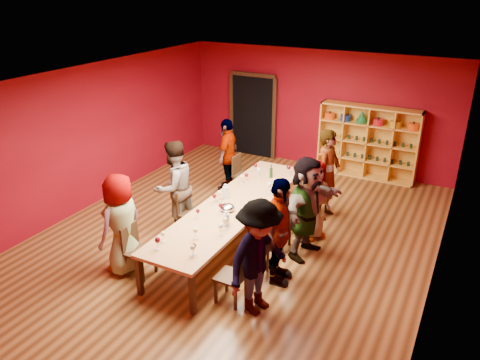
% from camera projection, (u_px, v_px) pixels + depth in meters
% --- Properties ---
extents(room_shell, '(7.10, 9.10, 3.04)m').
position_uv_depth(room_shell, '(234.00, 166.00, 8.32)').
color(room_shell, '#533116').
rests_on(room_shell, ground).
extents(tasting_table, '(1.10, 4.50, 0.75)m').
position_uv_depth(tasting_table, '(234.00, 207.00, 8.64)').
color(tasting_table, '#B17C49').
rests_on(tasting_table, ground).
extents(doorway, '(1.40, 0.17, 2.30)m').
position_uv_depth(doorway, '(253.00, 116.00, 12.85)').
color(doorway, black).
rests_on(doorway, ground).
extents(shelving_unit, '(2.40, 0.40, 1.80)m').
position_uv_depth(shelving_unit, '(368.00, 139.00, 11.43)').
color(shelving_unit, gold).
rests_on(shelving_unit, ground).
extents(chair_person_left_0, '(0.42, 0.42, 0.89)m').
position_uv_depth(chair_person_left_0, '(136.00, 248.00, 7.71)').
color(chair_person_left_0, black).
rests_on(chair_person_left_0, ground).
extents(person_left_0, '(0.53, 0.88, 1.74)m').
position_uv_depth(person_left_0, '(121.00, 224.00, 7.67)').
color(person_left_0, '#47474B').
rests_on(person_left_0, ground).
extents(chair_person_left_2, '(0.42, 0.42, 0.89)m').
position_uv_depth(chair_person_left_2, '(188.00, 210.00, 8.97)').
color(chair_person_left_2, black).
rests_on(chair_person_left_2, ground).
extents(person_left_2, '(0.71, 0.99, 1.84)m').
position_uv_depth(person_left_2, '(174.00, 187.00, 8.93)').
color(person_left_2, '#15183B').
rests_on(person_left_2, ground).
extents(chair_person_left_4, '(0.42, 0.42, 0.89)m').
position_uv_depth(chair_person_left_4, '(241.00, 172.00, 10.74)').
color(chair_person_left_4, black).
rests_on(chair_person_left_4, ground).
extents(person_left_4, '(0.61, 1.07, 1.71)m').
position_uv_depth(person_left_4, '(228.00, 155.00, 10.74)').
color(person_left_4, silver).
rests_on(person_left_4, ground).
extents(chair_person_right_0, '(0.42, 0.42, 0.89)m').
position_uv_depth(chair_person_right_0, '(235.00, 274.00, 7.01)').
color(chair_person_right_0, black).
rests_on(chair_person_right_0, ground).
extents(person_right_0, '(0.76, 1.25, 1.81)m').
position_uv_depth(person_right_0, '(259.00, 258.00, 6.68)').
color(person_right_0, '#535359').
rests_on(person_right_0, ground).
extents(chair_person_right_1, '(0.42, 0.42, 0.89)m').
position_uv_depth(chair_person_right_1, '(259.00, 249.00, 7.66)').
color(chair_person_right_1, black).
rests_on(chair_person_right_1, ground).
extents(person_right_1, '(0.67, 1.14, 1.82)m').
position_uv_depth(person_right_1, '(279.00, 232.00, 7.35)').
color(person_right_1, '#4D4D52').
rests_on(person_right_1, ground).
extents(chair_person_right_2, '(0.42, 0.42, 0.89)m').
position_uv_depth(chair_person_right_2, '(282.00, 224.00, 8.46)').
color(chair_person_right_2, black).
rests_on(chair_person_right_2, ground).
extents(person_right_2, '(0.80, 1.78, 1.85)m').
position_uv_depth(person_right_2, '(306.00, 208.00, 8.10)').
color(person_right_2, '#161D3D').
rests_on(person_right_2, ground).
extents(chair_person_right_3, '(0.42, 0.42, 0.89)m').
position_uv_depth(chair_person_right_3, '(296.00, 209.00, 8.99)').
color(chair_person_right_3, black).
rests_on(chair_person_right_3, ground).
extents(person_right_3, '(0.70, 0.87, 1.57)m').
position_uv_depth(person_right_3, '(313.00, 199.00, 8.74)').
color(person_right_3, silver).
rests_on(person_right_3, ground).
extents(chair_person_right_4, '(0.42, 0.42, 0.89)m').
position_uv_depth(chair_person_right_4, '(312.00, 191.00, 9.75)').
color(chair_person_right_4, black).
rests_on(chair_person_right_4, ground).
extents(person_right_4, '(0.57, 0.73, 1.88)m').
position_uv_depth(person_right_4, '(328.00, 174.00, 9.45)').
color(person_right_4, '#5880B6').
rests_on(person_right_4, ground).
extents(wine_glass_0, '(0.08, 0.08, 0.19)m').
position_uv_depth(wine_glass_0, '(247.00, 175.00, 9.52)').
color(wine_glass_0, silver).
rests_on(wine_glass_0, tasting_table).
extents(wine_glass_1, '(0.08, 0.08, 0.20)m').
position_uv_depth(wine_glass_1, '(221.00, 206.00, 8.23)').
color(wine_glass_1, silver).
rests_on(wine_glass_1, tasting_table).
extents(wine_glass_2, '(0.08, 0.08, 0.19)m').
position_uv_depth(wine_glass_2, '(194.00, 246.00, 7.00)').
color(wine_glass_2, silver).
rests_on(wine_glass_2, tasting_table).
extents(wine_glass_3, '(0.07, 0.07, 0.18)m').
position_uv_depth(wine_glass_3, '(163.00, 234.00, 7.34)').
color(wine_glass_3, silver).
rests_on(wine_glass_3, tasting_table).
extents(wine_glass_4, '(0.08, 0.08, 0.20)m').
position_uv_depth(wine_glass_4, '(193.00, 248.00, 6.94)').
color(wine_glass_4, silver).
rests_on(wine_glass_4, tasting_table).
extents(wine_glass_5, '(0.09, 0.09, 0.22)m').
position_uv_depth(wine_glass_5, '(225.00, 221.00, 7.70)').
color(wine_glass_5, silver).
rests_on(wine_glass_5, tasting_table).
extents(wine_glass_6, '(0.08, 0.08, 0.20)m').
position_uv_depth(wine_glass_6, '(242.00, 177.00, 9.42)').
color(wine_glass_6, silver).
rests_on(wine_glass_6, tasting_table).
extents(wine_glass_7, '(0.08, 0.08, 0.20)m').
position_uv_depth(wine_glass_7, '(214.00, 196.00, 8.59)').
color(wine_glass_7, silver).
rests_on(wine_glass_7, tasting_table).
extents(wine_glass_8, '(0.09, 0.09, 0.22)m').
position_uv_depth(wine_glass_8, '(219.00, 194.00, 8.68)').
color(wine_glass_8, silver).
rests_on(wine_glass_8, tasting_table).
extents(wine_glass_9, '(0.09, 0.09, 0.22)m').
position_uv_depth(wine_glass_9, '(259.00, 170.00, 9.73)').
color(wine_glass_9, silver).
rests_on(wine_glass_9, tasting_table).
extents(wine_glass_10, '(0.07, 0.07, 0.18)m').
position_uv_depth(wine_glass_10, '(198.00, 211.00, 8.07)').
color(wine_glass_10, silver).
rests_on(wine_glass_10, tasting_table).
extents(wine_glass_11, '(0.08, 0.08, 0.20)m').
position_uv_depth(wine_glass_11, '(220.00, 226.00, 7.54)').
color(wine_glass_11, silver).
rests_on(wine_glass_11, tasting_table).
extents(wine_glass_12, '(0.08, 0.08, 0.20)m').
position_uv_depth(wine_glass_12, '(195.00, 231.00, 7.42)').
color(wine_glass_12, silver).
rests_on(wine_glass_12, tasting_table).
extents(wine_glass_13, '(0.08, 0.08, 0.19)m').
position_uv_depth(wine_glass_13, '(247.00, 205.00, 8.28)').
color(wine_glass_13, silver).
rests_on(wine_glass_13, tasting_table).
extents(wine_glass_14, '(0.08, 0.08, 0.20)m').
position_uv_depth(wine_glass_14, '(256.00, 166.00, 10.01)').
color(wine_glass_14, silver).
rests_on(wine_glass_14, tasting_table).
extents(wine_glass_15, '(0.09, 0.09, 0.22)m').
position_uv_depth(wine_glass_15, '(158.00, 241.00, 7.11)').
color(wine_glass_15, silver).
rests_on(wine_glass_15, tasting_table).
extents(wine_glass_16, '(0.09, 0.09, 0.22)m').
position_uv_depth(wine_glass_16, '(289.00, 168.00, 9.86)').
color(wine_glass_16, silver).
rests_on(wine_glass_16, tasting_table).
extents(wine_glass_17, '(0.08, 0.08, 0.21)m').
position_uv_depth(wine_glass_17, '(274.00, 180.00, 9.26)').
color(wine_glass_17, silver).
rests_on(wine_glass_17, tasting_table).
extents(wine_glass_18, '(0.09, 0.09, 0.21)m').
position_uv_depth(wine_glass_18, '(269.00, 185.00, 9.04)').
color(wine_glass_18, silver).
rests_on(wine_glass_18, tasting_table).
extents(spittoon_bowl, '(0.27, 0.27, 0.15)m').
position_uv_depth(spittoon_bowl, '(227.00, 208.00, 8.35)').
color(spittoon_bowl, '#ACAEB3').
rests_on(spittoon_bowl, tasting_table).
extents(carafe_a, '(0.12, 0.12, 0.29)m').
position_uv_depth(carafe_a, '(226.00, 192.00, 8.80)').
color(carafe_a, silver).
rests_on(carafe_a, tasting_table).
extents(carafe_b, '(0.13, 0.13, 0.27)m').
position_uv_depth(carafe_b, '(226.00, 219.00, 7.82)').
color(carafe_b, silver).
rests_on(carafe_b, tasting_table).
extents(wine_bottle, '(0.08, 0.08, 0.28)m').
position_uv_depth(wine_bottle, '(271.00, 173.00, 9.75)').
color(wine_bottle, '#123215').
rests_on(wine_bottle, tasting_table).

